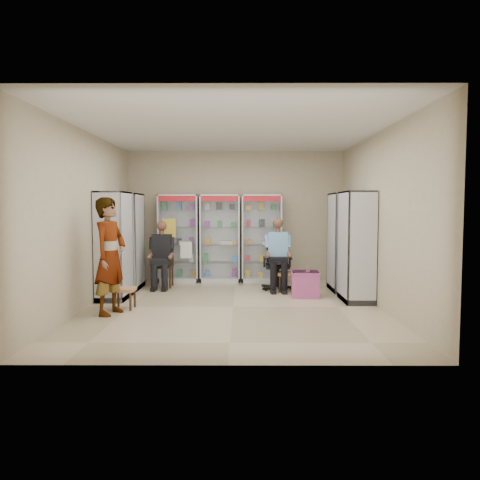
{
  "coord_description": "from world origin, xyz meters",
  "views": [
    {
      "loc": [
        0.15,
        -7.96,
        1.71
      ],
      "look_at": [
        0.12,
        0.7,
        1.11
      ],
      "focal_mm": 35.0,
      "sensor_mm": 36.0,
      "label": 1
    }
  ],
  "objects_px": {
    "cabinet_right_far": "(343,242)",
    "seated_shopkeeper": "(278,256)",
    "wooden_chair": "(163,265)",
    "woven_stool_b": "(124,298)",
    "pink_trunk": "(305,284)",
    "office_chair": "(277,263)",
    "cabinet_left_far": "(128,241)",
    "cabinet_right_near": "(356,247)",
    "cabinet_back_right": "(261,238)",
    "cabinet_left_near": "(114,246)",
    "woven_stool_a": "(288,282)",
    "standing_man": "(110,256)",
    "cabinet_back_mid": "(220,238)",
    "cabinet_back_left": "(179,238)"
  },
  "relations": [
    {
      "from": "cabinet_right_near",
      "to": "cabinet_left_far",
      "type": "relative_size",
      "value": 1.0
    },
    {
      "from": "standing_man",
      "to": "woven_stool_b",
      "type": "bearing_deg",
      "value": -0.03
    },
    {
      "from": "office_chair",
      "to": "pink_trunk",
      "type": "height_order",
      "value": "office_chair"
    },
    {
      "from": "cabinet_back_left",
      "to": "cabinet_left_near",
      "type": "bearing_deg",
      "value": -114.61
    },
    {
      "from": "office_chair",
      "to": "pink_trunk",
      "type": "relative_size",
      "value": 2.16
    },
    {
      "from": "cabinet_right_near",
      "to": "cabinet_left_near",
      "type": "bearing_deg",
      "value": 87.43
    },
    {
      "from": "woven_stool_b",
      "to": "cabinet_right_far",
      "type": "bearing_deg",
      "value": 23.71
    },
    {
      "from": "standing_man",
      "to": "wooden_chair",
      "type": "bearing_deg",
      "value": 8.16
    },
    {
      "from": "cabinet_left_far",
      "to": "pink_trunk",
      "type": "relative_size",
      "value": 3.95
    },
    {
      "from": "office_chair",
      "to": "woven_stool_b",
      "type": "bearing_deg",
      "value": -144.65
    },
    {
      "from": "cabinet_right_far",
      "to": "pink_trunk",
      "type": "height_order",
      "value": "cabinet_right_far"
    },
    {
      "from": "cabinet_back_mid",
      "to": "cabinet_back_right",
      "type": "distance_m",
      "value": 0.95
    },
    {
      "from": "cabinet_right_far",
      "to": "cabinet_left_far",
      "type": "bearing_deg",
      "value": 87.43
    },
    {
      "from": "standing_man",
      "to": "cabinet_left_far",
      "type": "bearing_deg",
      "value": 23.77
    },
    {
      "from": "cabinet_back_right",
      "to": "wooden_chair",
      "type": "distance_m",
      "value": 2.33
    },
    {
      "from": "seated_shopkeeper",
      "to": "standing_man",
      "type": "distance_m",
      "value": 3.62
    },
    {
      "from": "pink_trunk",
      "to": "cabinet_left_far",
      "type": "bearing_deg",
      "value": 166.02
    },
    {
      "from": "cabinet_back_right",
      "to": "cabinet_left_near",
      "type": "relative_size",
      "value": 1.0
    },
    {
      "from": "office_chair",
      "to": "pink_trunk",
      "type": "xyz_separation_m",
      "value": [
        0.47,
        -0.81,
        -0.3
      ]
    },
    {
      "from": "cabinet_back_mid",
      "to": "cabinet_back_right",
      "type": "bearing_deg",
      "value": 0.0
    },
    {
      "from": "woven_stool_a",
      "to": "pink_trunk",
      "type": "bearing_deg",
      "value": -64.99
    },
    {
      "from": "cabinet_left_far",
      "to": "woven_stool_a",
      "type": "height_order",
      "value": "cabinet_left_far"
    },
    {
      "from": "seated_shopkeeper",
      "to": "cabinet_back_right",
      "type": "bearing_deg",
      "value": 105.76
    },
    {
      "from": "cabinet_right_near",
      "to": "seated_shopkeeper",
      "type": "xyz_separation_m",
      "value": [
        -1.34,
        1.16,
        -0.3
      ]
    },
    {
      "from": "cabinet_back_mid",
      "to": "woven_stool_a",
      "type": "height_order",
      "value": "cabinet_back_mid"
    },
    {
      "from": "cabinet_left_far",
      "to": "cabinet_left_near",
      "type": "relative_size",
      "value": 1.0
    },
    {
      "from": "cabinet_left_near",
      "to": "standing_man",
      "type": "bearing_deg",
      "value": 12.46
    },
    {
      "from": "cabinet_back_left",
      "to": "office_chair",
      "type": "relative_size",
      "value": 1.83
    },
    {
      "from": "cabinet_right_near",
      "to": "pink_trunk",
      "type": "distance_m",
      "value": 1.22
    },
    {
      "from": "wooden_chair",
      "to": "woven_stool_b",
      "type": "relative_size",
      "value": 2.64
    },
    {
      "from": "cabinet_back_right",
      "to": "seated_shopkeeper",
      "type": "relative_size",
      "value": 1.44
    },
    {
      "from": "cabinet_right_far",
      "to": "cabinet_left_far",
      "type": "distance_m",
      "value": 4.46
    },
    {
      "from": "cabinet_back_right",
      "to": "cabinet_right_far",
      "type": "relative_size",
      "value": 1.0
    },
    {
      "from": "cabinet_back_right",
      "to": "wooden_chair",
      "type": "relative_size",
      "value": 2.13
    },
    {
      "from": "cabinet_left_near",
      "to": "pink_trunk",
      "type": "relative_size",
      "value": 3.95
    },
    {
      "from": "cabinet_back_left",
      "to": "office_chair",
      "type": "height_order",
      "value": "cabinet_back_left"
    },
    {
      "from": "woven_stool_b",
      "to": "seated_shopkeeper",
      "type": "bearing_deg",
      "value": 34.16
    },
    {
      "from": "cabinet_left_near",
      "to": "standing_man",
      "type": "xyz_separation_m",
      "value": [
        0.28,
        -1.27,
        -0.06
      ]
    },
    {
      "from": "cabinet_back_left",
      "to": "cabinet_back_right",
      "type": "bearing_deg",
      "value": 0.0
    },
    {
      "from": "cabinet_back_right",
      "to": "office_chair",
      "type": "distance_m",
      "value": 1.15
    },
    {
      "from": "office_chair",
      "to": "woven_stool_b",
      "type": "xyz_separation_m",
      "value": [
        -2.72,
        -1.9,
        -0.37
      ]
    },
    {
      "from": "cabinet_back_left",
      "to": "cabinet_left_far",
      "type": "relative_size",
      "value": 1.0
    },
    {
      "from": "cabinet_right_far",
      "to": "pink_trunk",
      "type": "relative_size",
      "value": 3.95
    },
    {
      "from": "cabinet_right_far",
      "to": "office_chair",
      "type": "distance_m",
      "value": 1.42
    },
    {
      "from": "woven_stool_a",
      "to": "standing_man",
      "type": "distance_m",
      "value": 3.74
    },
    {
      "from": "cabinet_left_far",
      "to": "woven_stool_b",
      "type": "bearing_deg",
      "value": 11.32
    },
    {
      "from": "cabinet_back_right",
      "to": "wooden_chair",
      "type": "bearing_deg",
      "value": -161.25
    },
    {
      "from": "cabinet_left_near",
      "to": "woven_stool_b",
      "type": "xyz_separation_m",
      "value": [
        0.4,
        -0.88,
        -0.82
      ]
    },
    {
      "from": "office_chair",
      "to": "cabinet_left_far",
      "type": "bearing_deg",
      "value": 178.89
    },
    {
      "from": "cabinet_right_far",
      "to": "seated_shopkeeper",
      "type": "distance_m",
      "value": 1.37
    }
  ]
}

